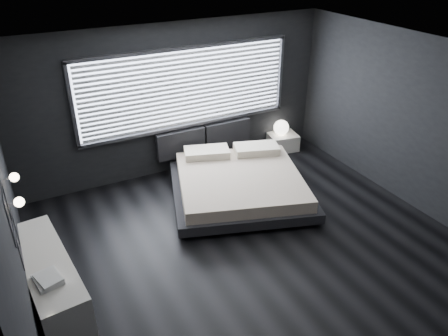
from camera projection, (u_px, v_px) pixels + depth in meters
room at (253, 162)px, 5.87m from camera, size 6.04×6.00×2.80m
window at (187, 88)px, 7.95m from camera, size 4.14×0.09×1.52m
headboard at (204, 138)px, 8.52m from camera, size 1.96×0.16×0.52m
sconce_near at (19, 202)px, 4.64m from camera, size 0.18×0.11×0.11m
sconce_far at (14, 177)px, 5.11m from camera, size 0.18×0.11×0.11m
wall_art_upper at (8, 213)px, 4.02m from camera, size 0.01×0.48×0.48m
wall_art_lower at (17, 239)px, 4.44m from camera, size 0.01×0.48×0.48m
bed at (239, 183)px, 7.59m from camera, size 2.88×2.81×0.60m
nightstand at (282, 142)px, 9.32m from camera, size 0.67×0.59×0.34m
orb_lamp at (281, 127)px, 9.16m from camera, size 0.32×0.32×0.32m
dresser at (51, 283)px, 5.31m from camera, size 0.71×1.90×0.74m
book_stack at (48, 279)px, 4.79m from camera, size 0.33×0.40×0.07m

